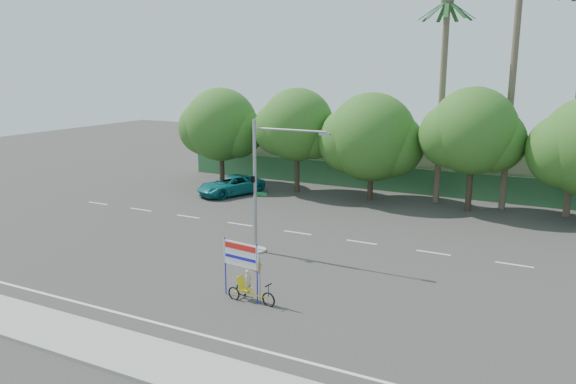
% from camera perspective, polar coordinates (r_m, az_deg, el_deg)
% --- Properties ---
extents(ground, '(120.00, 120.00, 0.00)m').
position_cam_1_polar(ground, '(25.67, -3.00, -9.33)').
color(ground, '#33302D').
rests_on(ground, ground).
extents(sidewalk_near, '(50.00, 2.40, 0.12)m').
position_cam_1_polar(sidewalk_near, '(20.15, -14.23, -16.00)').
color(sidewalk_near, gray).
rests_on(sidewalk_near, ground).
extents(fence, '(38.00, 0.08, 2.00)m').
position_cam_1_polar(fence, '(44.56, 11.03, 1.25)').
color(fence, '#336B3D').
rests_on(fence, ground).
extents(building_left, '(12.00, 8.00, 4.00)m').
position_cam_1_polar(building_left, '(52.05, 1.88, 4.21)').
color(building_left, '#C0B899').
rests_on(building_left, ground).
extents(building_right, '(14.00, 8.00, 3.60)m').
position_cam_1_polar(building_right, '(47.35, 21.97, 2.21)').
color(building_right, '#C0B899').
rests_on(building_right, ground).
extents(tree_far_left, '(7.14, 6.00, 7.96)m').
position_cam_1_polar(tree_far_left, '(46.80, -6.88, 6.59)').
color(tree_far_left, '#473828').
rests_on(tree_far_left, ground).
extents(tree_left, '(6.66, 5.60, 8.07)m').
position_cam_1_polar(tree_left, '(43.25, 0.88, 6.59)').
color(tree_left, '#473828').
rests_on(tree_left, ground).
extents(tree_center, '(7.62, 6.40, 7.85)m').
position_cam_1_polar(tree_center, '(41.02, 8.43, 5.30)').
color(tree_center, '#473828').
rests_on(tree_center, ground).
extents(tree_right, '(6.90, 5.80, 8.36)m').
position_cam_1_polar(tree_right, '(39.25, 18.22, 5.62)').
color(tree_right, '#473828').
rests_on(tree_right, ground).
extents(palm_tall, '(3.73, 3.79, 17.45)m').
position_cam_1_polar(palm_tall, '(40.25, 22.04, 12.96)').
color(palm_tall, '#70604C').
rests_on(palm_tall, ground).
extents(palm_short, '(3.73, 3.79, 14.45)m').
position_cam_1_polar(palm_short, '(40.94, 15.48, 11.14)').
color(palm_short, '#70604C').
rests_on(palm_short, ground).
extents(traffic_signal, '(4.72, 1.10, 7.00)m').
position_cam_1_polar(traffic_signal, '(29.13, -2.86, -0.63)').
color(traffic_signal, gray).
rests_on(traffic_signal, ground).
extents(trike_billboard, '(2.63, 0.75, 2.60)m').
position_cam_1_polar(trike_billboard, '(23.71, -4.31, -8.53)').
color(trike_billboard, black).
rests_on(trike_billboard, ground).
extents(pickup_truck, '(4.37, 5.81, 1.47)m').
position_cam_1_polar(pickup_truck, '(43.09, -5.86, 0.68)').
color(pickup_truck, '#0F6A6F').
rests_on(pickup_truck, ground).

